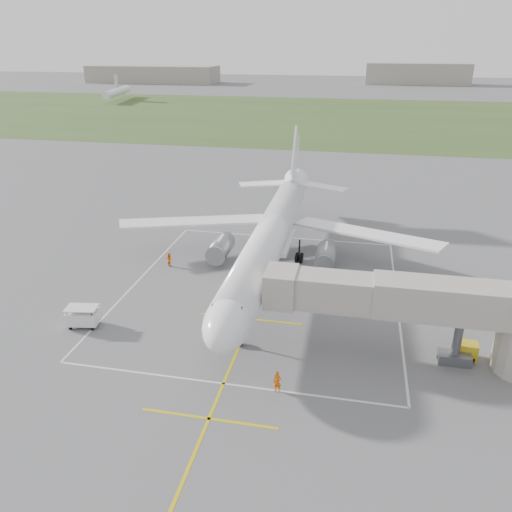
% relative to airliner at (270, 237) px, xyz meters
% --- Properties ---
extents(ground, '(700.00, 700.00, 0.00)m').
position_rel_airliner_xyz_m(ground, '(0.00, -0.75, -4.39)').
color(ground, '#525254').
rests_on(ground, ground).
extents(grass_strip, '(700.00, 120.00, 0.02)m').
position_rel_airliner_xyz_m(grass_strip, '(0.00, 129.25, -4.38)').
color(grass_strip, '#364C21').
rests_on(grass_strip, ground).
extents(apron_markings, '(28.20, 60.00, 0.01)m').
position_rel_airliner_xyz_m(apron_markings, '(0.00, -6.57, -4.38)').
color(apron_markings, gold).
rests_on(apron_markings, ground).
extents(airliner, '(38.93, 46.75, 13.52)m').
position_rel_airliner_xyz_m(airliner, '(0.00, 0.00, 0.00)').
color(airliner, white).
rests_on(airliner, ground).
extents(jet_bridge, '(23.40, 5.00, 7.20)m').
position_rel_airliner_xyz_m(jet_bridge, '(15.72, -14.25, 0.35)').
color(jet_bridge, '#9F9990').
rests_on(jet_bridge, ground).
extents(gpu_unit, '(1.99, 1.48, 1.43)m').
position_rel_airliner_xyz_m(gpu_unit, '(19.00, -13.28, -3.69)').
color(gpu_unit, gold).
rests_on(gpu_unit, ground).
extents(baggage_cart, '(3.09, 2.14, 1.99)m').
position_rel_airliner_xyz_m(baggage_cart, '(-15.01, -15.09, -3.37)').
color(baggage_cart, silver).
rests_on(baggage_cart, ground).
extents(ramp_worker_nose, '(0.72, 0.55, 1.77)m').
position_rel_airliner_xyz_m(ramp_worker_nose, '(4.24, -20.81, -3.51)').
color(ramp_worker_nose, '#E95907').
rests_on(ramp_worker_nose, ground).
extents(ramp_worker_wing, '(1.00, 0.95, 1.63)m').
position_rel_airliner_xyz_m(ramp_worker_wing, '(-11.95, -0.62, -3.58)').
color(ramp_worker_wing, orange).
rests_on(ramp_worker_wing, ground).
extents(distant_hangars, '(345.00, 49.00, 12.00)m').
position_rel_airliner_xyz_m(distant_hangars, '(-16.15, 264.44, 0.78)').
color(distant_hangars, gray).
rests_on(distant_hangars, ground).
extents(distant_aircraft, '(195.31, 49.59, 8.85)m').
position_rel_airliner_xyz_m(distant_aircraft, '(-5.01, 171.02, -0.80)').
color(distant_aircraft, white).
rests_on(distant_aircraft, ground).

